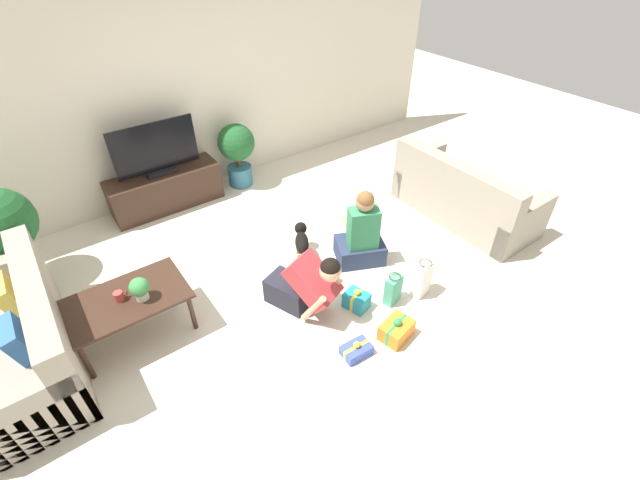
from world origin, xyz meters
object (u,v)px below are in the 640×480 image
(tv, at_px, (156,152))
(gift_box_b, at_px, (357,300))
(sofa_left, at_px, (19,342))
(tabletop_plant, at_px, (140,288))
(gift_bag_a, at_px, (422,279))
(gift_box_a, at_px, (356,350))
(person_kneeling, at_px, (305,284))
(dog, at_px, (302,240))
(mug, at_px, (119,296))
(potted_plant_back_right, at_px, (237,149))
(potted_plant_corner_left, at_px, (0,225))
(tv_console, at_px, (166,190))
(coffee_table, at_px, (127,302))
(gift_bag_b, at_px, (393,289))
(sofa_right, at_px, (464,196))
(person_sitting, at_px, (362,236))
(gift_box_c, at_px, (396,330))

(tv, height_order, gift_box_b, tv)
(sofa_left, bearing_deg, tabletop_plant, 74.07)
(gift_bag_a, bearing_deg, gift_box_a, -169.15)
(person_kneeling, xyz_separation_m, gift_bag_a, (1.09, -0.51, -0.14))
(gift_box_a, bearing_deg, tabletop_plant, 136.44)
(person_kneeling, xyz_separation_m, gift_box_a, (0.06, -0.71, -0.29))
(tv, relative_size, dog, 2.10)
(mug, bearing_deg, potted_plant_back_right, 41.42)
(sofa_left, height_order, potted_plant_corner_left, potted_plant_corner_left)
(person_kneeling, bearing_deg, potted_plant_corner_left, 114.86)
(tv_console, bearing_deg, tabletop_plant, -114.09)
(sofa_left, bearing_deg, coffee_table, 77.45)
(sofa_left, distance_m, potted_plant_corner_left, 1.32)
(tv, relative_size, gift_box_b, 3.78)
(gift_bag_a, bearing_deg, gift_box_b, 159.48)
(person_kneeling, xyz_separation_m, gift_bag_b, (0.77, -0.42, -0.18))
(potted_plant_back_right, height_order, person_kneeling, potted_plant_back_right)
(sofa_right, height_order, potted_plant_corner_left, potted_plant_corner_left)
(tv, bearing_deg, tv_console, 0.00)
(person_sitting, bearing_deg, gift_bag_b, 101.87)
(tv, relative_size, potted_plant_back_right, 1.16)
(sofa_right, bearing_deg, coffee_table, 82.51)
(gift_box_a, relative_size, gift_bag_b, 0.79)
(sofa_left, bearing_deg, tv, 132.51)
(gift_box_a, distance_m, gift_box_b, 0.58)
(gift_bag_a, bearing_deg, coffee_table, 154.58)
(gift_bag_a, distance_m, mug, 2.87)
(potted_plant_corner_left, relative_size, person_kneeling, 1.33)
(tv_console, relative_size, gift_bag_a, 3.32)
(coffee_table, relative_size, tv, 1.01)
(gift_bag_b, height_order, mug, mug)
(sofa_right, bearing_deg, dog, 75.92)
(person_kneeling, height_order, gift_bag_b, person_kneeling)
(dog, relative_size, mug, 4.12)
(person_sitting, bearing_deg, potted_plant_corner_left, -6.47)
(gift_bag_b, xyz_separation_m, tabletop_plant, (-2.10, 1.02, 0.42))
(person_sitting, relative_size, gift_bag_a, 2.19)
(tabletop_plant, bearing_deg, potted_plant_back_right, 45.23)
(dog, distance_m, gift_bag_b, 1.17)
(potted_plant_corner_left, height_order, gift_box_c, potted_plant_corner_left)
(sofa_right, height_order, gift_bag_b, sofa_right)
(gift_bag_a, xyz_separation_m, tabletop_plant, (-2.41, 1.12, 0.38))
(sofa_right, distance_m, coffee_table, 4.03)
(tv, height_order, dog, tv)
(potted_plant_corner_left, height_order, dog, potted_plant_corner_left)
(potted_plant_corner_left, relative_size, gift_bag_b, 3.17)
(tabletop_plant, bearing_deg, gift_bag_a, -24.84)
(tv, bearing_deg, sofa_left, -137.49)
(tv, xyz_separation_m, dog, (0.85, -1.93, -0.56))
(sofa_left, height_order, gift_box_a, sofa_left)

